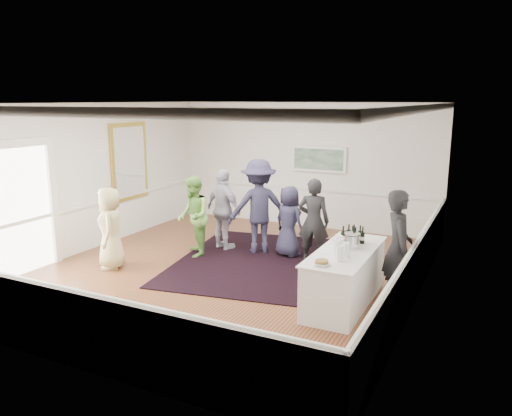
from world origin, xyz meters
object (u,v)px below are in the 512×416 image
at_px(guest_green, 193,216).
at_px(guest_lilac, 224,210).
at_px(serving_table, 345,277).
at_px(guest_tan, 110,228).
at_px(guest_dark_a, 259,207).
at_px(guest_dark_b, 313,221).
at_px(bartender, 398,247).
at_px(nut_bowl, 322,263).
at_px(guest_navy, 289,221).
at_px(ice_bucket, 352,241).

distance_m(guest_green, guest_lilac, 0.78).
height_order(guest_green, guest_lilac, guest_lilac).
xyz_separation_m(serving_table, guest_tan, (-4.62, -0.31, 0.35)).
bearing_deg(guest_lilac, guest_green, 84.89).
distance_m(guest_dark_a, guest_dark_b, 1.32).
bearing_deg(guest_dark_a, serving_table, 105.55).
bearing_deg(bartender, guest_tan, 75.74).
xyz_separation_m(guest_lilac, nut_bowl, (3.17, -2.65, 0.04)).
bearing_deg(guest_navy, serving_table, 153.80).
bearing_deg(guest_navy, ice_bucket, 157.17).
xyz_separation_m(bartender, guest_dark_a, (-3.22, 1.49, 0.08)).
xyz_separation_m(serving_table, ice_bucket, (0.05, 0.17, 0.56)).
relative_size(guest_green, nut_bowl, 7.26).
bearing_deg(guest_dark_b, guest_navy, -26.09).
height_order(serving_table, guest_green, guest_green).
bearing_deg(guest_tan, ice_bucket, 58.70).
height_order(guest_tan, guest_green, guest_green).
bearing_deg(guest_lilac, ice_bucket, 174.64).
xyz_separation_m(guest_green, guest_dark_a, (1.13, 0.82, 0.16)).
bearing_deg(guest_navy, nut_bowl, 141.98).
height_order(guest_lilac, guest_dark_b, guest_lilac).
distance_m(bartender, guest_navy, 2.97).
xyz_separation_m(guest_green, guest_dark_b, (2.44, 0.67, 0.02)).
xyz_separation_m(bartender, nut_bowl, (-0.85, -1.27, -0.00)).
xyz_separation_m(bartender, guest_dark_b, (-1.92, 1.34, -0.07)).
bearing_deg(bartender, guest_green, 59.42).
height_order(guest_dark_b, ice_bucket, guest_dark_b).
distance_m(serving_table, bartender, 0.97).
relative_size(serving_table, guest_green, 1.30).
bearing_deg(guest_dark_b, guest_lilac, -8.96).
xyz_separation_m(guest_lilac, guest_dark_b, (2.10, -0.04, -0.02)).
relative_size(guest_green, guest_dark_a, 0.84).
height_order(serving_table, nut_bowl, nut_bowl).
distance_m(guest_tan, guest_green, 1.72).
height_order(guest_tan, guest_navy, guest_tan).
height_order(serving_table, guest_navy, guest_navy).
xyz_separation_m(bartender, guest_green, (-4.35, 0.67, -0.09)).
height_order(guest_navy, nut_bowl, guest_navy).
relative_size(guest_tan, guest_green, 0.94).
bearing_deg(guest_green, serving_table, 36.14).
relative_size(guest_lilac, nut_bowl, 7.61).
bearing_deg(guest_lilac, guest_dark_b, -160.58).
bearing_deg(guest_dark_a, guest_navy, 146.73).
distance_m(guest_lilac, nut_bowl, 4.13).
bearing_deg(guest_tan, serving_table, 56.71).
bearing_deg(guest_green, guest_lilac, 117.13).
xyz_separation_m(guest_dark_b, nut_bowl, (1.07, -2.61, 0.07)).
xyz_separation_m(serving_table, bartender, (0.74, 0.40, 0.49)).
xyz_separation_m(guest_lilac, guest_navy, (1.48, 0.17, -0.14)).
height_order(guest_dark_a, guest_navy, guest_dark_a).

